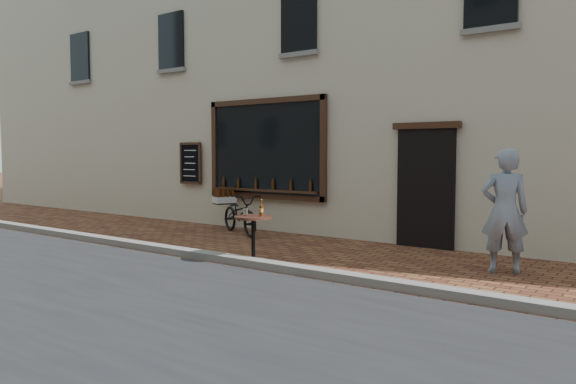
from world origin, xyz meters
The scene contains 6 objects.
ground centered at (0.00, 0.00, 0.00)m, with size 90.00×90.00×0.00m, color #51271A.
kerb centered at (0.00, 0.20, 0.06)m, with size 90.00×0.25×0.12m, color slate.
shop_building centered at (0.00, 6.50, 5.00)m, with size 28.00×6.20×10.00m.
cargo_bicycle centered at (-2.04, 2.72, 0.44)m, with size 1.97×1.28×0.93m.
bistro_table centered at (0.36, 0.35, 0.55)m, with size 0.60×0.60×1.03m.
pedestrian centered at (3.71, 2.08, 0.91)m, with size 0.67×0.44×1.83m, color gray.
Camera 1 is at (6.05, -6.34, 1.76)m, focal length 35.00 mm.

